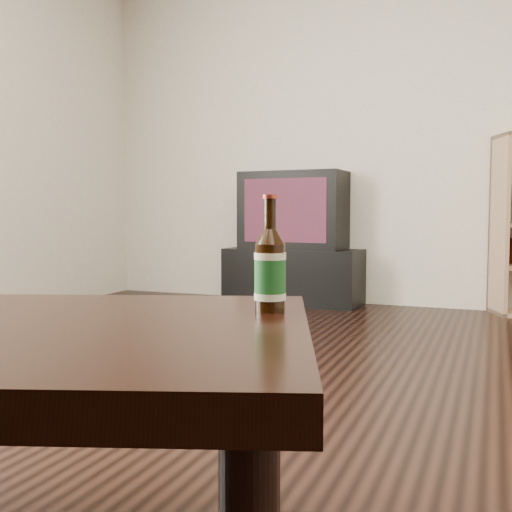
% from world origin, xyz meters
% --- Properties ---
extents(floor, '(5.00, 6.00, 0.01)m').
position_xyz_m(floor, '(0.00, 0.00, -0.01)').
color(floor, black).
rests_on(floor, ground).
extents(wall_back, '(5.00, 0.02, 2.70)m').
position_xyz_m(wall_back, '(0.00, 3.01, 1.35)').
color(wall_back, silver).
rests_on(wall_back, ground).
extents(tv_stand, '(1.04, 0.56, 0.41)m').
position_xyz_m(tv_stand, '(-0.90, 2.90, 0.20)').
color(tv_stand, black).
rests_on(tv_stand, floor).
extents(tv, '(0.79, 0.52, 0.58)m').
position_xyz_m(tv, '(-0.90, 2.89, 0.70)').
color(tv, black).
rests_on(tv, tv_stand).
extents(beer_bottle, '(0.07, 0.07, 0.23)m').
position_xyz_m(beer_bottle, '(0.09, -0.33, 0.57)').
color(beer_bottle, black).
rests_on(beer_bottle, coffee_table).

